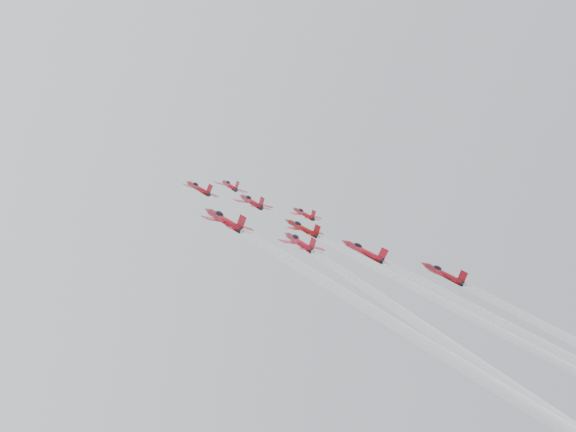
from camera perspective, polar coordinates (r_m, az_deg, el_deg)
jet_lead at (r=178.32m, az=-4.65°, el=2.42°), size 9.10×11.47×7.90m
jet_row2_left at (r=153.97m, az=-7.09°, el=2.20°), size 8.77×11.06×7.62m
jet_row2_center at (r=160.40m, az=-2.92°, el=1.16°), size 9.73×12.26×8.45m
jet_row2_right at (r=170.82m, az=1.25°, el=0.19°), size 8.38×10.56×7.28m
jet_center at (r=112.49m, az=12.23°, el=-7.14°), size 8.85×81.13×53.55m
jet_rear_farleft at (r=83.43m, az=9.11°, el=-9.61°), size 10.18×93.32×61.60m
jet_rear_left at (r=93.32m, az=14.61°, el=-10.10°), size 9.06×83.12×54.86m
jet_rear_right at (r=108.80m, az=21.35°, el=-10.75°), size 10.28×94.29×62.24m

